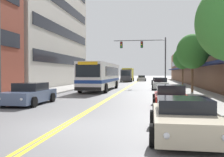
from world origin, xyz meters
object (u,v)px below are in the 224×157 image
object	(u,v)px
car_charcoal_parked_right_mid	(157,81)
car_red_parked_right_far	(170,97)
car_champagne_parked_right_foreground	(184,118)
street_tree_right_mid	(193,52)
city_bus	(101,75)
fire_hydrant	(183,90)
car_slate_blue_parked_left_near	(30,94)
street_tree_right_far	(183,58)
street_lamp_left_near	(3,33)
traffic_signal_mast	(148,52)
car_beige_parked_left_far	(105,82)
car_silver_moving_lead	(142,78)
car_white_parked_right_end	(160,84)
box_truck	(127,75)

from	to	relation	value
car_charcoal_parked_right_mid	car_red_parked_right_far	distance (m)	29.77
car_champagne_parked_right_foreground	street_tree_right_mid	size ratio (longest dim) A/B	0.75
city_bus	fire_hydrant	world-z (taller)	city_bus
car_red_parked_right_far	car_charcoal_parked_right_mid	bearing A→B (deg)	90.12
car_slate_blue_parked_left_near	street_tree_right_far	bearing A→B (deg)	61.54
car_champagne_parked_right_foreground	street_lamp_left_near	distance (m)	11.21
traffic_signal_mast	street_lamp_left_near	bearing A→B (deg)	-109.13
car_slate_blue_parked_left_near	street_tree_right_mid	distance (m)	15.63
city_bus	car_charcoal_parked_right_mid	distance (m)	17.60
car_slate_blue_parked_left_near	car_beige_parked_left_far	xyz separation A→B (m)	(0.14, 25.42, -0.08)
car_silver_moving_lead	street_tree_right_far	xyz separation A→B (m)	(6.85, -23.38, 3.46)
car_white_parked_right_end	street_tree_right_mid	distance (m)	7.71
car_red_parked_right_far	street_tree_right_far	bearing A→B (deg)	81.48
car_slate_blue_parked_left_near	car_silver_moving_lead	size ratio (longest dim) A/B	1.02
street_lamp_left_near	car_white_parked_right_end	bearing A→B (deg)	62.55
car_charcoal_parked_right_mid	fire_hydrant	size ratio (longest dim) A/B	5.06
street_tree_right_far	fire_hydrant	distance (m)	16.19
car_charcoal_parked_right_mid	street_tree_right_far	distance (m)	8.72
car_charcoal_parked_right_mid	street_tree_right_mid	xyz separation A→B (m)	(2.84, -19.81, 3.49)
box_truck	street_lamp_left_near	world-z (taller)	street_lamp_left_near
car_slate_blue_parked_left_near	car_red_parked_right_far	xyz separation A→B (m)	(8.82, -0.06, -0.03)
car_beige_parked_left_far	car_white_parked_right_end	world-z (taller)	car_white_parked_right_end
car_white_parked_right_end	street_tree_right_far	xyz separation A→B (m)	(3.40, 6.29, 3.44)
traffic_signal_mast	box_truck	bearing A→B (deg)	102.90
fire_hydrant	car_slate_blue_parked_left_near	bearing A→B (deg)	-146.67
car_slate_blue_parked_left_near	box_truck	bearing A→B (deg)	86.89
car_silver_moving_lead	box_truck	world-z (taller)	box_truck
car_beige_parked_left_far	box_truck	distance (m)	16.65
street_tree_right_mid	street_tree_right_far	bearing A→B (deg)	87.27
car_beige_parked_left_far	traffic_signal_mast	size ratio (longest dim) A/B	0.59
car_slate_blue_parked_left_near	car_charcoal_parked_right_mid	distance (m)	30.97
city_bus	car_silver_moving_lead	xyz separation A→B (m)	(3.43, 32.36, -1.12)
car_beige_parked_left_far	car_charcoal_parked_right_mid	bearing A→B (deg)	26.46
car_slate_blue_parked_left_near	city_bus	bearing A→B (deg)	81.90
city_bus	car_red_parked_right_far	bearing A→B (deg)	-63.11
car_charcoal_parked_right_mid	car_red_parked_right_far	xyz separation A→B (m)	(0.06, -29.77, 0.04)
car_white_parked_right_end	street_tree_right_mid	world-z (taller)	street_tree_right_mid
fire_hydrant	car_champagne_parked_right_foreground	bearing A→B (deg)	-96.80
car_charcoal_parked_right_mid	street_tree_right_far	size ratio (longest dim) A/B	0.76
box_truck	street_tree_right_mid	xyz separation A→B (m)	(9.33, -32.00, 2.47)
city_bus	box_truck	xyz separation A→B (m)	(0.35, 28.37, -0.17)
street_lamp_left_near	car_slate_blue_parked_left_near	bearing A→B (deg)	72.00
car_slate_blue_parked_left_near	street_lamp_left_near	xyz separation A→B (m)	(-0.61, -1.89, 3.64)
street_tree_right_mid	traffic_signal_mast	bearing A→B (deg)	112.61
street_tree_right_far	car_beige_parked_left_far	bearing A→B (deg)	166.46
car_white_parked_right_end	street_tree_right_mid	size ratio (longest dim) A/B	0.80
car_silver_moving_lead	box_truck	bearing A→B (deg)	-127.66
car_beige_parked_left_far	street_lamp_left_near	world-z (taller)	street_lamp_left_near
car_white_parked_right_end	box_truck	world-z (taller)	box_truck
car_charcoal_parked_right_mid	traffic_signal_mast	world-z (taller)	traffic_signal_mast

